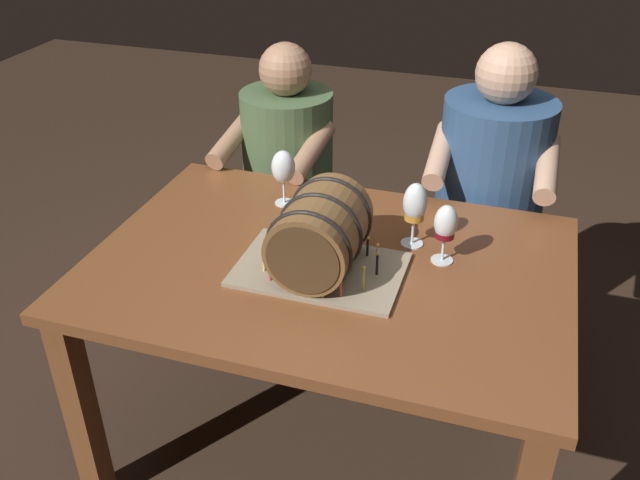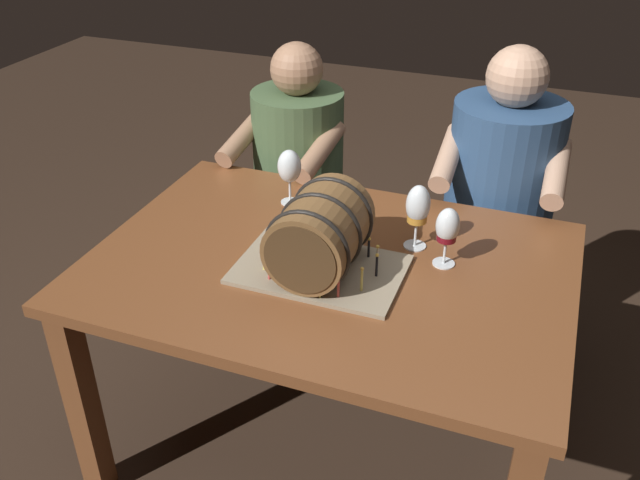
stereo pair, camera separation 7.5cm
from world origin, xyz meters
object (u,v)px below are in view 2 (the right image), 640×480
at_px(wine_glass_amber, 418,208).
at_px(wine_glass_empty, 289,167).
at_px(dining_table, 329,291).
at_px(wine_glass_red, 447,228).
at_px(barrel_cake, 320,236).
at_px(person_seated_right, 496,218).
at_px(person_seated_left, 299,195).

distance_m(wine_glass_amber, wine_glass_empty, 0.46).
distance_m(dining_table, wine_glass_red, 0.39).
distance_m(barrel_cake, wine_glass_amber, 0.30).
xyz_separation_m(wine_glass_red, person_seated_right, (0.08, 0.60, -0.27)).
relative_size(dining_table, person_seated_right, 1.13).
bearing_deg(person_seated_left, wine_glass_empty, -71.00).
bearing_deg(person_seated_left, wine_glass_red, -41.16).
xyz_separation_m(dining_table, barrel_cake, (-0.01, -0.05, 0.21)).
xyz_separation_m(barrel_cake, wine_glass_red, (0.31, 0.15, 0.00)).
bearing_deg(barrel_cake, dining_table, 81.07).
bearing_deg(dining_table, wine_glass_empty, 129.96).
height_order(wine_glass_empty, person_seated_left, person_seated_left).
distance_m(wine_glass_amber, person_seated_right, 0.63).
height_order(barrel_cake, person_seated_right, person_seated_right).
bearing_deg(wine_glass_amber, wine_glass_red, -32.69).
distance_m(wine_glass_empty, person_seated_right, 0.80).
xyz_separation_m(barrel_cake, person_seated_right, (0.39, 0.75, -0.26)).
distance_m(dining_table, person_seated_right, 0.80).
bearing_deg(person_seated_left, dining_table, -61.36).
relative_size(dining_table, wine_glass_empty, 7.25).
height_order(wine_glass_amber, person_seated_right, person_seated_right).
bearing_deg(wine_glass_amber, person_seated_right, 71.73).
bearing_deg(wine_glass_empty, wine_glass_amber, -15.36).
height_order(wine_glass_red, person_seated_right, person_seated_right).
bearing_deg(person_seated_left, barrel_cake, -63.65).
bearing_deg(barrel_cake, wine_glass_empty, 124.18).
bearing_deg(wine_glass_red, wine_glass_empty, 161.16).
bearing_deg(person_seated_right, barrel_cake, -117.35).
relative_size(dining_table, barrel_cake, 2.94).
height_order(barrel_cake, wine_glass_amber, barrel_cake).
bearing_deg(barrel_cake, person_seated_left, 116.35).
distance_m(barrel_cake, person_seated_left, 0.90).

